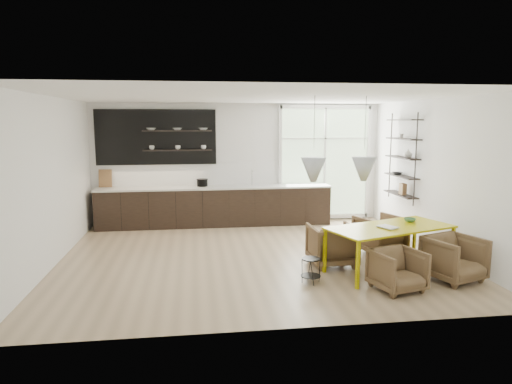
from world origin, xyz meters
The scene contains 11 objects.
room centered at (0.58, 1.10, 1.46)m, with size 7.02×6.01×2.91m.
kitchen_run centered at (-0.69, 2.69, 0.60)m, with size 5.54×0.69×2.75m.
right_shelving centered at (3.36, 1.17, 1.65)m, with size 0.26×1.22×1.90m.
dining_table centered at (2.10, -1.12, 0.71)m, with size 2.27×1.56×0.76m.
armchair_back_left centered at (1.26, -0.65, 0.35)m, with size 0.76×0.78×0.71m, color brown.
armchair_back_right centered at (2.37, -0.09, 0.36)m, with size 0.77×0.79×0.72m, color brown.
armchair_front_left centered at (1.86, -1.97, 0.31)m, with size 0.66×0.68×0.62m, color brown.
armchair_front_right centered at (2.92, -1.69, 0.35)m, with size 0.75×0.78×0.71m, color brown.
wire_stool centered at (0.68, -1.48, 0.25)m, with size 0.31×0.31×0.39m.
table_book centered at (1.91, -1.26, 0.77)m, with size 0.22×0.30×0.03m, color white.
table_bowl centered at (2.59, -0.83, 0.79)m, with size 0.19×0.19×0.06m, color #4A8052.
Camera 1 is at (-1.07, -8.07, 2.48)m, focal length 32.00 mm.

